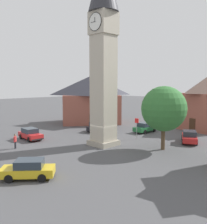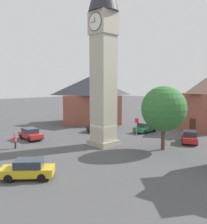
# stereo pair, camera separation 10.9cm
# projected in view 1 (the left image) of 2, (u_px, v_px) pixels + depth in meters

# --- Properties ---
(ground_plane) EXTENTS (200.00, 200.00, 0.00)m
(ground_plane) POSITION_uv_depth(u_px,v_px,m) (103.00, 145.00, 30.65)
(ground_plane) COLOR #4C4C4F
(clock_tower) EXTENTS (3.53, 3.53, 22.61)m
(clock_tower) POSITION_uv_depth(u_px,v_px,m) (103.00, 33.00, 29.16)
(clock_tower) COLOR #A59C89
(clock_tower) RESTS_ON ground
(car_blue_kerb) EXTENTS (4.23, 2.02, 1.53)m
(car_blue_kerb) POSITION_uv_depth(u_px,v_px,m) (30.00, 134.00, 33.52)
(car_blue_kerb) COLOR red
(car_blue_kerb) RESTS_ON ground
(car_silver_kerb) EXTENTS (3.45, 4.43, 1.53)m
(car_silver_kerb) POSITION_uv_depth(u_px,v_px,m) (189.00, 137.00, 31.80)
(car_silver_kerb) COLOR red
(car_silver_kerb) RESTS_ON ground
(car_red_corner) EXTENTS (1.84, 4.14, 1.53)m
(car_red_corner) POSITION_uv_depth(u_px,v_px,m) (145.00, 127.00, 38.62)
(car_red_corner) COLOR #236B38
(car_red_corner) RESTS_ON ground
(car_white_side) EXTENTS (3.12, 4.46, 1.53)m
(car_white_side) POSITION_uv_depth(u_px,v_px,m) (97.00, 126.00, 39.46)
(car_white_side) COLOR black
(car_white_side) RESTS_ON ground
(car_black_far) EXTENTS (4.00, 4.20, 1.53)m
(car_black_far) POSITION_uv_depth(u_px,v_px,m) (28.00, 169.00, 19.73)
(car_black_far) COLOR gold
(car_black_far) RESTS_ON ground
(pedestrian) EXTENTS (0.41, 0.44, 1.69)m
(pedestrian) POSITION_uv_depth(u_px,v_px,m) (15.00, 140.00, 28.83)
(pedestrian) COLOR black
(pedestrian) RESTS_ON ground
(tree) EXTENTS (5.04, 5.04, 7.16)m
(tree) POSITION_uv_depth(u_px,v_px,m) (164.00, 109.00, 28.04)
(tree) COLOR brown
(tree) RESTS_ON ground
(building_shop_left) EXTENTS (13.12, 13.61, 8.82)m
(building_shop_left) POSITION_uv_depth(u_px,v_px,m) (91.00, 99.00, 47.85)
(building_shop_left) COLOR #995142
(building_shop_left) RESTS_ON ground
(road_sign) EXTENTS (0.60, 0.07, 2.80)m
(road_sign) POSITION_uv_depth(u_px,v_px,m) (137.00, 125.00, 33.70)
(road_sign) COLOR gray
(road_sign) RESTS_ON ground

